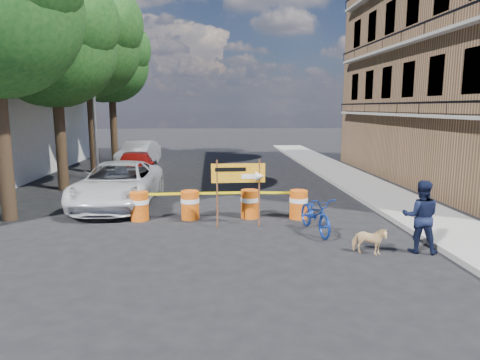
{
  "coord_description": "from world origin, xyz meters",
  "views": [
    {
      "loc": [
        -0.52,
        -11.41,
        3.48
      ],
      "look_at": [
        0.36,
        1.32,
        1.3
      ],
      "focal_mm": 32.0,
      "sensor_mm": 36.0,
      "label": 1
    }
  ],
  "objects": [
    {
      "name": "tree_far",
      "position": [
        -6.74,
        17.0,
        6.22
      ],
      "size": [
        5.04,
        4.8,
        8.84
      ],
      "color": "#332316",
      "rests_on": "ground"
    },
    {
      "name": "ground",
      "position": [
        0.0,
        0.0,
        0.0
      ],
      "size": [
        120.0,
        120.0,
        0.0
      ],
      "primitive_type": "plane",
      "color": "black",
      "rests_on": "ground"
    },
    {
      "name": "barrel_mid_left",
      "position": [
        -1.19,
        1.74,
        0.47
      ],
      "size": [
        0.58,
        0.58,
        0.9
      ],
      "color": "#C9440B",
      "rests_on": "ground"
    },
    {
      "name": "dog",
      "position": [
        3.23,
        -1.85,
        0.34
      ],
      "size": [
        0.88,
        0.66,
        0.68
      ],
      "primitive_type": "imported",
      "rotation": [
        0.0,
        0.0,
        1.15
      ],
      "color": "#E5BF83",
      "rests_on": "ground"
    },
    {
      "name": "sidewalk_east",
      "position": [
        6.2,
        6.0,
        0.07
      ],
      "size": [
        2.4,
        40.0,
        0.15
      ],
      "primitive_type": "cube",
      "color": "gray",
      "rests_on": "ground"
    },
    {
      "name": "barrel_far_right",
      "position": [
        2.23,
        1.59,
        0.47
      ],
      "size": [
        0.58,
        0.58,
        0.9
      ],
      "color": "#C9440B",
      "rests_on": "ground"
    },
    {
      "name": "detour_sign",
      "position": [
        0.48,
        0.69,
        1.47
      ],
      "size": [
        1.56,
        0.29,
        2.0
      ],
      "rotation": [
        0.0,
        0.0,
        0.02
      ],
      "color": "#592D19",
      "rests_on": "ground"
    },
    {
      "name": "suv_white",
      "position": [
        -3.83,
        3.88,
        0.77
      ],
      "size": [
        2.73,
        5.62,
        1.54
      ],
      "primitive_type": "imported",
      "rotation": [
        0.0,
        0.0,
        -0.03
      ],
      "color": "silver",
      "rests_on": "ground"
    },
    {
      "name": "pedestrian",
      "position": [
        4.5,
        -1.76,
        0.89
      ],
      "size": [
        1.04,
        0.93,
        1.77
      ],
      "primitive_type": "imported",
      "rotation": [
        0.0,
        0.0,
        2.79
      ],
      "color": "black",
      "rests_on": "ground"
    },
    {
      "name": "sedan_silver",
      "position": [
        -4.8,
        14.28,
        0.75
      ],
      "size": [
        2.17,
        4.72,
        1.5
      ],
      "primitive_type": "imported",
      "rotation": [
        0.0,
        0.0,
        -0.13
      ],
      "color": "silver",
      "rests_on": "ground"
    },
    {
      "name": "streetlamp",
      "position": [
        -5.93,
        9.5,
        4.38
      ],
      "size": [
        1.25,
        0.18,
        8.0
      ],
      "color": "gray",
      "rests_on": "ground"
    },
    {
      "name": "tree_mid_a",
      "position": [
        -6.74,
        7.0,
        6.01
      ],
      "size": [
        5.25,
        5.0,
        8.68
      ],
      "color": "#332316",
      "rests_on": "ground"
    },
    {
      "name": "sedan_red",
      "position": [
        -4.06,
        8.65,
        0.74
      ],
      "size": [
        2.24,
        4.53,
        1.49
      ],
      "primitive_type": "imported",
      "rotation": [
        0.0,
        0.0,
        0.11
      ],
      "color": "#9B0F0C",
      "rests_on": "ground"
    },
    {
      "name": "barrel_far_left",
      "position": [
        -2.75,
        1.69,
        0.47
      ],
      "size": [
        0.58,
        0.58,
        0.9
      ],
      "color": "#C9440B",
      "rests_on": "ground"
    },
    {
      "name": "barrel_mid_right",
      "position": [
        0.7,
        1.76,
        0.47
      ],
      "size": [
        0.58,
        0.58,
        0.9
      ],
      "color": "#C9440B",
      "rests_on": "ground"
    },
    {
      "name": "bicycle",
      "position": [
        2.39,
        0.03,
        1.0
      ],
      "size": [
        0.85,
        1.15,
        2.0
      ],
      "primitive_type": "imported",
      "rotation": [
        0.0,
        0.0,
        0.16
      ],
      "color": "navy",
      "rests_on": "ground"
    },
    {
      "name": "tree_mid_b",
      "position": [
        -6.73,
        12.0,
        6.71
      ],
      "size": [
        5.67,
        5.4,
        9.62
      ],
      "color": "#332316",
      "rests_on": "ground"
    }
  ]
}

